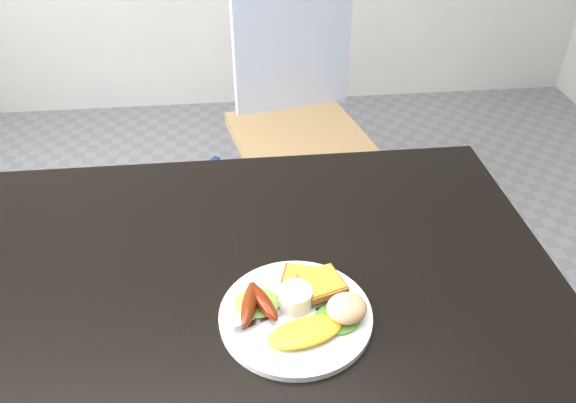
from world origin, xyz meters
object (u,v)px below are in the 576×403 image
(plate, at_px, (296,315))
(person, at_px, (273,148))
(dining_table, at_px, (230,285))
(dining_chair, at_px, (298,137))

(plate, bearing_deg, person, 88.40)
(dining_table, xyz_separation_m, plate, (0.11, -0.11, 0.03))
(person, bearing_deg, plate, 80.81)
(dining_chair, distance_m, person, 0.48)
(dining_chair, height_order, plate, plate)
(dining_table, xyz_separation_m, dining_chair, (0.25, 1.01, -0.28))
(dining_chair, xyz_separation_m, person, (-0.12, -0.42, 0.21))
(dining_chair, height_order, person, person)
(dining_chair, bearing_deg, plate, -109.52)
(person, height_order, plate, person)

